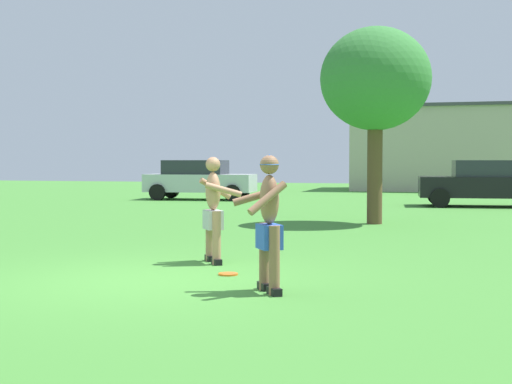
# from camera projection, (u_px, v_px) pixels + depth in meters

# --- Properties ---
(ground_plane) EXTENTS (80.00, 80.00, 0.00)m
(ground_plane) POSITION_uv_depth(u_px,v_px,m) (151.00, 280.00, 9.47)
(ground_plane) COLOR #428433
(player_with_cap) EXTENTS (0.74, 0.74, 1.66)m
(player_with_cap) POSITION_uv_depth(u_px,v_px,m) (269.00, 218.00, 8.58)
(player_with_cap) COLOR black
(player_with_cap) RESTS_ON ground_plane
(player_in_gray) EXTENTS (0.77, 0.78, 1.63)m
(player_in_gray) POSITION_uv_depth(u_px,v_px,m) (213.00, 207.00, 11.07)
(player_in_gray) COLOR black
(player_in_gray) RESTS_ON ground_plane
(frisbee) EXTENTS (0.27, 0.27, 0.03)m
(frisbee) POSITION_uv_depth(u_px,v_px,m) (228.00, 274.00, 9.93)
(frisbee) COLOR orange
(frisbee) RESTS_ON ground_plane
(car_silver_near_post) EXTENTS (4.42, 2.29, 1.58)m
(car_silver_near_post) POSITION_uv_depth(u_px,v_px,m) (199.00, 179.00, 28.83)
(car_silver_near_post) COLOR silver
(car_silver_near_post) RESTS_ON ground_plane
(car_black_mid_lot) EXTENTS (4.43, 2.32, 1.58)m
(car_black_mid_lot) POSITION_uv_depth(u_px,v_px,m) (485.00, 182.00, 24.48)
(car_black_mid_lot) COLOR black
(car_black_mid_lot) RESTS_ON ground_plane
(outbuilding_behind_lot) EXTENTS (9.57, 6.14, 4.39)m
(outbuilding_behind_lot) POSITION_uv_depth(u_px,v_px,m) (444.00, 148.00, 37.91)
(outbuilding_behind_lot) COLOR #B2A893
(outbuilding_behind_lot) RESTS_ON ground_plane
(tree_right_field) EXTENTS (2.72, 2.72, 4.87)m
(tree_right_field) POSITION_uv_depth(u_px,v_px,m) (375.00, 81.00, 17.73)
(tree_right_field) COLOR brown
(tree_right_field) RESTS_ON ground_plane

